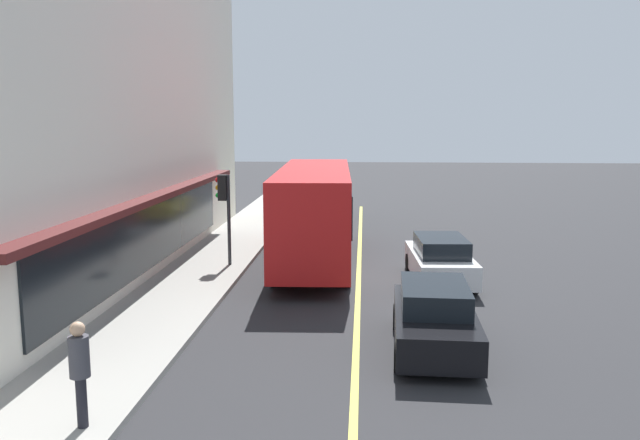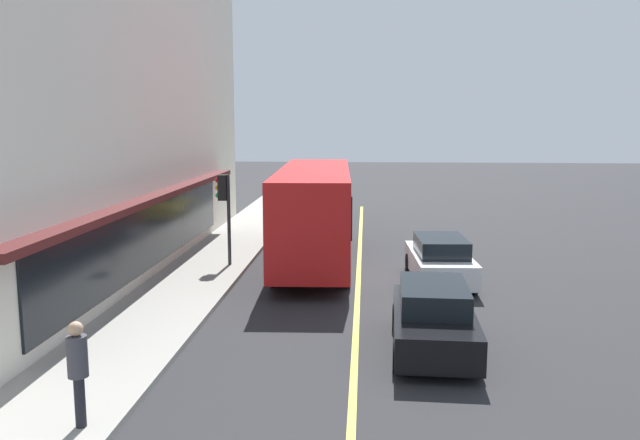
{
  "view_description": "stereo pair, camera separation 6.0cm",
  "coord_description": "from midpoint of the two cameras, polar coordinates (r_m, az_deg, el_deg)",
  "views": [
    {
      "loc": [
        -21.27,
        -0.13,
        5.26
      ],
      "look_at": [
        2.24,
        1.46,
        1.6
      ],
      "focal_mm": 36.36,
      "sensor_mm": 36.0,
      "label": 1
    },
    {
      "loc": [
        -21.27,
        -0.19,
        5.26
      ],
      "look_at": [
        2.24,
        1.46,
        1.6
      ],
      "focal_mm": 36.36,
      "sensor_mm": 36.0,
      "label": 2
    }
  ],
  "objects": [
    {
      "name": "ground",
      "position": [
        21.91,
        3.48,
        -5.08
      ],
      "size": [
        120.0,
        120.0,
        0.0
      ],
      "primitive_type": "plane",
      "color": "#28282B"
    },
    {
      "name": "sidewalk",
      "position": [
        22.58,
        -10.31,
        -4.59
      ],
      "size": [
        80.0,
        2.83,
        0.15
      ],
      "primitive_type": "cube",
      "color": "#9E9B93",
      "rests_on": "ground"
    },
    {
      "name": "lane_centre_stripe",
      "position": [
        21.91,
        3.48,
        -5.07
      ],
      "size": [
        36.0,
        0.16,
        0.01
      ],
      "primitive_type": "cube",
      "color": "#D8D14C",
      "rests_on": "ground"
    },
    {
      "name": "bus",
      "position": [
        23.84,
        -0.41,
        0.93
      ],
      "size": [
        11.22,
        2.94,
        3.5
      ],
      "color": "red",
      "rests_on": "ground"
    },
    {
      "name": "traffic_light",
      "position": [
        23.01,
        -8.37,
        1.93
      ],
      "size": [
        0.3,
        0.52,
        3.2
      ],
      "color": "#2D2D33",
      "rests_on": "sidewalk"
    },
    {
      "name": "car_black",
      "position": [
        15.28,
        10.07,
        -8.51
      ],
      "size": [
        4.36,
        1.99,
        1.52
      ],
      "color": "black",
      "rests_on": "ground"
    },
    {
      "name": "car_white",
      "position": [
        21.44,
        10.59,
        -3.49
      ],
      "size": [
        4.38,
        2.02,
        1.52
      ],
      "color": "white",
      "rests_on": "ground"
    },
    {
      "name": "car_yellow",
      "position": [
        34.56,
        -0.87,
        1.32
      ],
      "size": [
        4.39,
        2.05,
        1.52
      ],
      "color": "yellow",
      "rests_on": "ground"
    },
    {
      "name": "pedestrian_at_corner",
      "position": [
        11.69,
        -20.41,
        -11.76
      ],
      "size": [
        0.34,
        0.34,
        1.83
      ],
      "color": "black",
      "rests_on": "sidewalk"
    }
  ]
}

